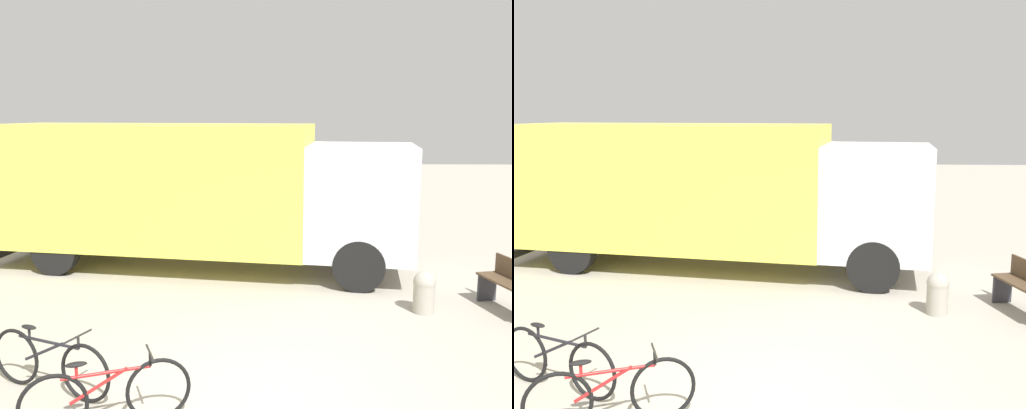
% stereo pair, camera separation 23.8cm
% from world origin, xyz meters
% --- Properties ---
extents(ground_plane, '(60.00, 60.00, 0.00)m').
position_xyz_m(ground_plane, '(0.00, 0.00, 0.00)').
color(ground_plane, '#A8A091').
extents(delivery_truck, '(8.90, 3.57, 3.02)m').
position_xyz_m(delivery_truck, '(-1.47, 5.56, 1.69)').
color(delivery_truck, '#EAE04C').
rests_on(delivery_truck, ground).
extents(bicycle_near, '(1.64, 0.75, 0.79)m').
position_xyz_m(bicycle_near, '(-2.47, 0.06, 0.37)').
color(bicycle_near, black).
rests_on(bicycle_near, ground).
extents(bicycle_middle, '(1.65, 0.73, 0.79)m').
position_xyz_m(bicycle_middle, '(-1.56, -0.71, 0.37)').
color(bicycle_middle, black).
rests_on(bicycle_middle, ground).
extents(bollard_near_bench, '(0.36, 0.36, 0.70)m').
position_xyz_m(bollard_near_bench, '(2.64, 2.92, 0.37)').
color(bollard_near_bench, '#9E998C').
rests_on(bollard_near_bench, ground).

